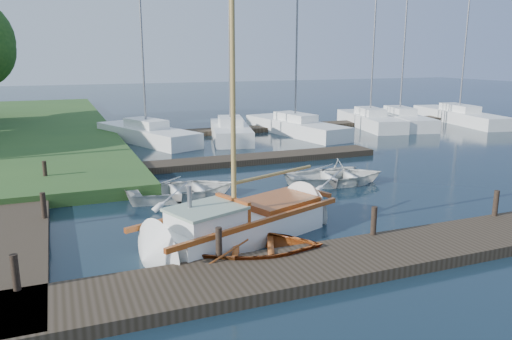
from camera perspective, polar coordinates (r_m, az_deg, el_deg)
name	(u,v)px	position (r m, az deg, el deg)	size (l,w,h in m)	color
ground	(256,202)	(17.96, 0.00, -3.73)	(160.00, 160.00, 0.00)	black
near_dock	(346,261)	(12.87, 10.23, -10.18)	(18.00, 2.20, 0.30)	#2F261A
left_dock	(14,208)	(18.70, -25.96, -3.93)	(2.20, 18.00, 0.30)	#2F261A
far_dock	(244,160)	(24.50, -1.36, 1.17)	(14.00, 1.60, 0.30)	#2F261A
pontoon	(301,126)	(36.28, 5.20, 4.99)	(30.00, 1.60, 0.30)	#2F261A
mooring_post_0	(15,272)	(11.87, -25.80, -10.49)	(0.16, 0.16, 0.80)	black
mooring_post_1	(219,243)	(12.31, -4.27, -8.32)	(0.16, 0.16, 0.80)	black
mooring_post_2	(374,221)	(14.24, 13.32, -5.65)	(0.16, 0.16, 0.80)	black
mooring_post_3	(496,203)	(17.16, 25.72, -3.42)	(0.16, 0.16, 0.80)	black
mooring_post_4	(44,205)	(16.57, -23.11, -3.73)	(0.16, 0.16, 0.80)	black
mooring_post_5	(45,171)	(21.42, -22.98, -0.09)	(0.16, 0.16, 0.80)	black
sailboat	(244,226)	(14.54, -1.39, -6.39)	(7.38, 4.36, 9.83)	white
dinghy	(246,243)	(13.07, -1.19, -8.33)	(2.88, 4.03, 0.83)	maroon
tender_a	(182,187)	(18.58, -8.42, -1.97)	(2.88, 4.04, 0.84)	white
tender_c	(335,174)	(20.68, 9.06, -0.43)	(2.93, 4.10, 0.85)	white
tender_d	(340,167)	(21.70, 9.57, 0.34)	(1.59, 1.84, 0.97)	white
marina_boat_0	(146,133)	(31.08, -12.41, 4.18)	(5.17, 8.68, 10.97)	white
marina_boat_2	(230,130)	(31.48, -2.95, 4.60)	(3.89, 7.38, 11.72)	white
marina_boat_3	(295,126)	(33.54, 4.49, 5.07)	(3.67, 9.39, 10.83)	white
marina_boat_5	(370,119)	(37.75, 12.89, 5.69)	(3.81, 8.36, 11.95)	white
marina_boat_6	(400,118)	(38.99, 16.08, 5.71)	(4.11, 8.56, 10.84)	white
marina_boat_7	(459,115)	(42.45, 22.18, 5.81)	(3.97, 10.39, 10.99)	white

